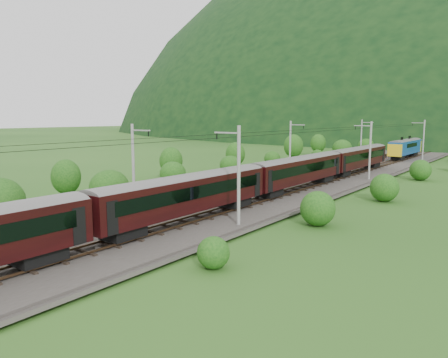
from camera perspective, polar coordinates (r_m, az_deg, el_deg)
The scene contains 14 objects.
ground at distance 39.47m, azimuth -5.55°, elevation -5.04°, with size 600.00×600.00×0.00m, color #234C17.
railbed at distance 47.16m, azimuth 2.62°, elevation -2.64°, with size 14.00×220.00×0.30m, color #38332D.
track_left at distance 48.48m, azimuth 0.26°, elevation -2.07°, with size 2.40×220.00×0.27m.
track_right at distance 45.85m, azimuth 5.11°, elevation -2.70°, with size 2.40×220.00×0.27m.
catenary_left at distance 68.52m, azimuth 8.69°, elevation 4.34°, with size 2.54×192.28×8.00m.
catenary_right at distance 63.75m, azimuth 18.48°, elevation 3.73°, with size 2.54×192.28×8.00m.
overhead_wires at distance 46.36m, azimuth 2.67°, elevation 5.83°, with size 4.83×198.00×0.03m.
mountain_ridge at distance 359.48m, azimuth 12.67°, elevation 6.59°, with size 336.00×280.00×132.00m, color black.
train at distance 35.60m, azimuth -5.21°, elevation -1.25°, with size 2.65×145.57×4.59m.
hazard_post_near at distance 94.66m, azimuth 20.57°, elevation 2.82°, with size 0.15×0.15×1.36m, color red.
hazard_post_far at distance 79.16m, azimuth 17.63°, elevation 2.11°, with size 0.18×0.18×1.67m, color red.
signal at distance 72.87m, azimuth 12.42°, elevation 2.22°, with size 0.26×0.26×2.31m.
vegetation_left at distance 56.79m, azimuth -8.04°, elevation 1.46°, with size 13.28×147.99×6.89m.
vegetation_right at distance 53.20m, azimuth 21.27°, elevation -0.74°, with size 5.87×111.88×2.82m.
Camera 1 is at (25.81, -28.46, 9.03)m, focal length 35.00 mm.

